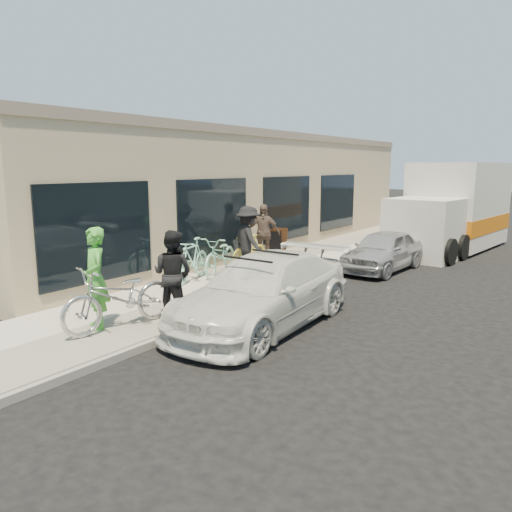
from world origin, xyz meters
The scene contains 17 objects.
ground centered at (0.00, 0.00, 0.00)m, with size 120.00×120.00×0.00m, color black.
sidewalk centered at (-2.00, 3.00, 0.07)m, with size 3.00×34.00×0.15m, color #B7B0A5.
curb centered at (-0.45, 3.00, 0.07)m, with size 0.12×34.00×0.13m, color gray.
storefront centered at (-5.24, 7.99, 2.12)m, with size 3.60×20.00×4.22m.
bike_rack centered at (-2.91, 1.86, 0.66)m, with size 0.16×0.59×0.84m.
sandwich_board centered at (-3.14, 6.83, 0.60)m, with size 0.62×0.62×0.87m.
sedan_white centered at (0.45, 0.72, 0.68)m, with size 2.06×4.75×1.40m.
sedan_silver centered at (0.41, 7.07, 0.60)m, with size 1.41×3.50×1.19m, color #A7A7AC.
moving_truck centered at (1.06, 12.21, 1.41)m, with size 3.05×6.67×3.18m.
tandem_bike centered at (-1.32, -1.25, 0.73)m, with size 0.77×2.22×1.17m, color #BCBCBE.
woman_rider centered at (-1.69, -1.48, 1.07)m, with size 0.67×0.44×1.84m, color green.
man_standing centered at (-1.03, -0.20, 1.00)m, with size 0.83×0.65×1.71m, color black.
cruiser_bike_a centered at (-2.84, 2.34, 0.70)m, with size 0.51×1.81×1.09m, color #8FD5BE.
cruiser_bike_b centered at (-2.79, 3.42, 0.67)m, with size 0.69×1.97×1.03m, color #8FD5BE.
cruiser_bike_c centered at (-2.77, 4.73, 0.61)m, with size 0.43×1.53×0.92m, color gold.
bystander_a centered at (-2.24, 3.94, 1.07)m, with size 1.19×0.68×1.84m, color black.
bystander_b centered at (-2.80, 5.48, 1.04)m, with size 1.04×0.43×1.78m, color brown.
Camera 1 is at (5.66, -6.94, 3.04)m, focal length 35.00 mm.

